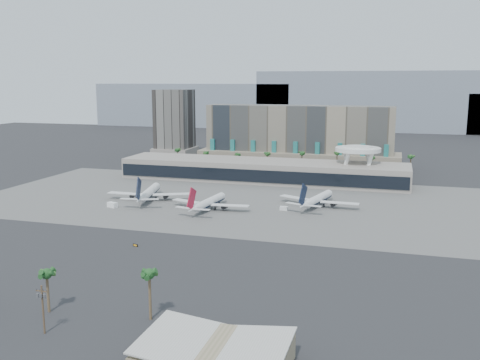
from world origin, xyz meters
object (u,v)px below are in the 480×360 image
(airliner_right, at_px, (317,199))
(taxiway_sign, at_px, (135,245))
(service_vehicle_b, at_px, (284,208))
(airliner_left, at_px, (149,193))
(utility_pole, at_px, (43,305))
(airliner_centre, at_px, (208,202))
(service_vehicle_a, at_px, (112,205))

(airliner_right, relative_size, taxiway_sign, 19.22)
(taxiway_sign, bearing_deg, service_vehicle_b, 75.07)
(airliner_left, bearing_deg, service_vehicle_b, -13.03)
(utility_pole, distance_m, taxiway_sign, 68.40)
(airliner_centre, bearing_deg, airliner_right, 29.25)
(airliner_left, relative_size, taxiway_sign, 20.81)
(utility_pole, relative_size, taxiway_sign, 5.70)
(taxiway_sign, bearing_deg, airliner_left, 127.57)
(airliner_centre, xyz_separation_m, service_vehicle_b, (33.69, 8.84, -2.58))
(airliner_left, xyz_separation_m, airliner_centre, (35.27, -10.21, -0.38))
(service_vehicle_a, xyz_separation_m, taxiway_sign, (38.60, -51.72, -0.74))
(airliner_right, relative_size, service_vehicle_b, 11.54)
(airliner_centre, relative_size, service_vehicle_b, 11.40)
(airliner_left, distance_m, taxiway_sign, 75.98)
(airliner_left, relative_size, airliner_centre, 1.10)
(airliner_centre, xyz_separation_m, service_vehicle_a, (-45.18, -8.35, -2.27))
(airliner_left, xyz_separation_m, service_vehicle_b, (68.96, -1.36, -2.96))
(utility_pole, bearing_deg, taxiway_sign, 99.11)
(airliner_left, distance_m, service_vehicle_b, 69.04)
(utility_pole, height_order, service_vehicle_a, utility_pole)
(airliner_right, xyz_separation_m, taxiway_sign, (-54.01, -80.42, -3.11))
(airliner_left, height_order, service_vehicle_a, airliner_left)
(utility_pole, xyz_separation_m, airliner_centre, (-4.20, 127.29, -3.66))
(utility_pole, relative_size, service_vehicle_b, 3.42)
(service_vehicle_a, xyz_separation_m, service_vehicle_b, (78.87, 17.20, -0.31))
(airliner_right, bearing_deg, service_vehicle_b, -126.45)
(airliner_left, relative_size, service_vehicle_b, 12.50)
(service_vehicle_a, bearing_deg, airliner_centre, 29.52)
(airliner_left, bearing_deg, airliner_right, -4.90)
(airliner_right, bearing_deg, service_vehicle_a, -149.20)
(utility_pole, bearing_deg, airliner_centre, 91.89)
(utility_pole, relative_size, airliner_centre, 0.30)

